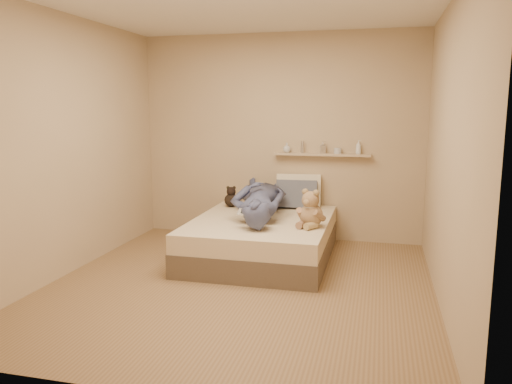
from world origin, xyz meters
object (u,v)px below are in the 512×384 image
(bed, at_px, (262,238))
(wall_shelf, at_px, (322,155))
(teddy_bear, at_px, (311,211))
(dark_plush, at_px, (231,198))
(game_console, at_px, (246,213))
(pillow_grey, at_px, (297,194))
(person, at_px, (260,198))
(pillow_cream, at_px, (299,190))

(bed, xyz_separation_m, wall_shelf, (0.55, 0.91, 0.88))
(teddy_bear, height_order, dark_plush, teddy_bear)
(teddy_bear, xyz_separation_m, dark_plush, (-1.11, 0.82, -0.05))
(game_console, relative_size, wall_shelf, 0.17)
(bed, relative_size, game_console, 9.29)
(wall_shelf, bearing_deg, teddy_bear, -88.60)
(game_console, bearing_deg, dark_plush, 114.44)
(pillow_grey, xyz_separation_m, person, (-0.35, -0.52, 0.03))
(game_console, distance_m, person, 0.66)
(bed, distance_m, person, 0.46)
(bed, relative_size, teddy_bear, 4.70)
(teddy_bear, xyz_separation_m, pillow_cream, (-0.30, 1.09, 0.03))
(game_console, relative_size, dark_plush, 0.77)
(game_console, xyz_separation_m, wall_shelf, (0.60, 1.40, 0.48))
(person, bearing_deg, dark_plush, -50.72)
(pillow_cream, bearing_deg, game_console, -103.84)
(dark_plush, xyz_separation_m, pillow_cream, (0.81, 0.27, 0.09))
(wall_shelf, bearing_deg, game_console, -113.10)
(bed, distance_m, dark_plush, 0.84)
(game_console, bearing_deg, pillow_cream, 76.16)
(pillow_cream, bearing_deg, dark_plush, -161.58)
(game_console, height_order, wall_shelf, wall_shelf)
(game_console, xyz_separation_m, teddy_bear, (0.63, 0.24, -0.00))
(person, bearing_deg, teddy_bear, 136.54)
(pillow_cream, bearing_deg, bed, -108.48)
(game_console, distance_m, pillow_grey, 1.23)
(pillow_grey, bearing_deg, dark_plush, -170.93)
(pillow_cream, xyz_separation_m, person, (-0.35, -0.66, 0.00))
(teddy_bear, relative_size, wall_shelf, 0.34)
(teddy_bear, bearing_deg, wall_shelf, 91.40)
(game_console, distance_m, pillow_cream, 1.37)
(bed, distance_m, pillow_grey, 0.84)
(game_console, xyz_separation_m, person, (-0.02, 0.66, 0.03))
(dark_plush, distance_m, pillow_grey, 0.82)
(pillow_cream, distance_m, person, 0.75)
(game_console, height_order, teddy_bear, teddy_bear)
(person, bearing_deg, game_console, 81.64)
(game_console, height_order, dark_plush, dark_plush)
(game_console, bearing_deg, wall_shelf, 66.90)
(pillow_grey, bearing_deg, game_console, -105.33)
(bed, distance_m, wall_shelf, 1.38)
(teddy_bear, bearing_deg, pillow_cream, 105.46)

